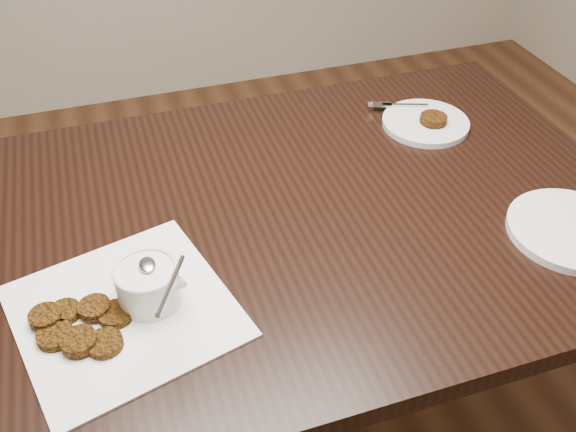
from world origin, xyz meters
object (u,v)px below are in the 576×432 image
(plate_empty, at_px, (571,230))
(plate_with_patty, at_px, (426,120))
(napkin, at_px, (124,311))
(table, at_px, (284,340))
(sauce_ramekin, at_px, (145,269))

(plate_empty, bearing_deg, plate_with_patty, 100.28)
(napkin, relative_size, plate_with_patty, 1.64)
(table, height_order, plate_empty, plate_empty)
(table, xyz_separation_m, plate_with_patty, (0.40, 0.19, 0.39))
(sauce_ramekin, distance_m, plate_empty, 0.75)
(table, relative_size, napkin, 4.29)
(plate_with_patty, height_order, plate_empty, plate_with_patty)
(plate_with_patty, distance_m, plate_empty, 0.42)
(table, distance_m, plate_with_patty, 0.59)
(table, xyz_separation_m, plate_empty, (0.47, -0.22, 0.38))
(sauce_ramekin, height_order, plate_empty, sauce_ramekin)
(napkin, distance_m, sauce_ramekin, 0.08)
(plate_empty, bearing_deg, napkin, 175.46)
(sauce_ramekin, height_order, plate_with_patty, sauce_ramekin)
(sauce_ramekin, bearing_deg, table, 28.55)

